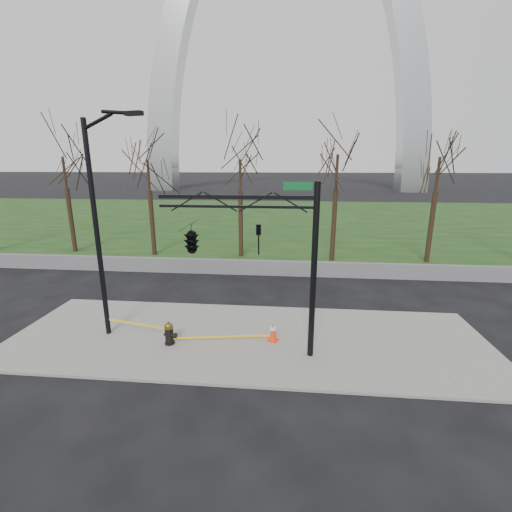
# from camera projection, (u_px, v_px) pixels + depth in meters

# --- Properties ---
(ground) EXTENTS (500.00, 500.00, 0.00)m
(ground) POSITION_uv_depth(u_px,v_px,m) (247.00, 339.00, 13.32)
(ground) COLOR black
(ground) RESTS_ON ground
(sidewalk) EXTENTS (18.00, 6.00, 0.10)m
(sidewalk) POSITION_uv_depth(u_px,v_px,m) (247.00, 338.00, 13.31)
(sidewalk) COLOR slate
(sidewalk) RESTS_ON ground
(grass_strip) EXTENTS (120.00, 40.00, 0.06)m
(grass_strip) POSITION_uv_depth(u_px,v_px,m) (276.00, 219.00, 42.17)
(grass_strip) COLOR #173513
(grass_strip) RESTS_ON ground
(guardrail) EXTENTS (60.00, 0.30, 0.90)m
(guardrail) POSITION_uv_depth(u_px,v_px,m) (263.00, 268.00, 20.90)
(guardrail) COLOR #59595B
(guardrail) RESTS_ON ground
(gateway_arch) EXTENTS (66.00, 6.00, 65.00)m
(gateway_arch) POSITION_uv_depth(u_px,v_px,m) (286.00, 42.00, 77.06)
(gateway_arch) COLOR silver
(gateway_arch) RESTS_ON ground
(tree_row) EXTENTS (55.01, 4.00, 8.26)m
(tree_row) POSITION_uv_depth(u_px,v_px,m) (334.00, 200.00, 23.39)
(tree_row) COLOR black
(tree_row) RESTS_ON ground
(fire_hydrant) EXTENTS (0.56, 0.36, 0.89)m
(fire_hydrant) POSITION_uv_depth(u_px,v_px,m) (169.00, 334.00, 12.69)
(fire_hydrant) COLOR black
(fire_hydrant) RESTS_ON sidewalk
(traffic_cone) EXTENTS (0.47, 0.47, 0.70)m
(traffic_cone) POSITION_uv_depth(u_px,v_px,m) (273.00, 332.00, 12.93)
(traffic_cone) COLOR #F4350C
(traffic_cone) RESTS_ON sidewalk
(street_light) EXTENTS (2.36, 0.69, 8.21)m
(street_light) POSITION_uv_depth(u_px,v_px,m) (100.00, 216.00, 12.36)
(street_light) COLOR black
(street_light) RESTS_ON ground
(traffic_signal_mast) EXTENTS (5.10, 2.48, 6.00)m
(traffic_signal_mast) POSITION_uv_depth(u_px,v_px,m) (215.00, 239.00, 11.30)
(traffic_signal_mast) COLOR black
(traffic_signal_mast) RESTS_ON ground
(caution_tape) EXTENTS (6.43, 0.60, 0.45)m
(caution_tape) POSITION_uv_depth(u_px,v_px,m) (186.00, 331.00, 12.94)
(caution_tape) COLOR yellow
(caution_tape) RESTS_ON ground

